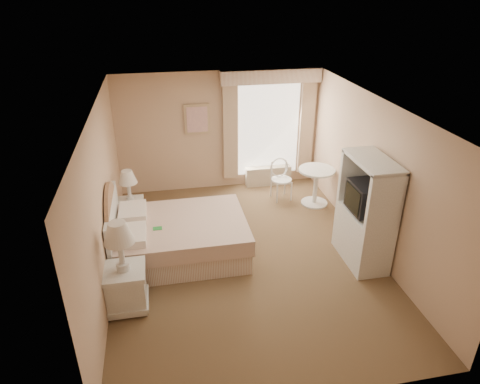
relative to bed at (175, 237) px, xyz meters
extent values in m
cube|color=brown|center=(1.12, -0.29, -0.35)|extent=(4.20, 5.50, 0.01)
cube|color=silver|center=(1.12, -0.29, 2.15)|extent=(4.20, 5.50, 0.01)
cube|color=#D1AC8B|center=(1.12, 2.46, 0.90)|extent=(4.20, 0.01, 2.50)
cube|color=#D1AC8B|center=(1.12, -3.04, 0.90)|extent=(4.20, 0.01, 2.50)
cube|color=#D1AC8B|center=(-0.98, -0.29, 0.90)|extent=(0.01, 5.50, 2.50)
cube|color=#D1AC8B|center=(3.22, -0.29, 0.90)|extent=(0.01, 5.50, 2.50)
cube|color=white|center=(2.17, 2.43, 0.90)|extent=(1.30, 0.02, 2.00)
cube|color=#D0AE92|center=(1.34, 2.38, 0.90)|extent=(0.30, 0.08, 2.05)
cube|color=#D0AE92|center=(3.00, 2.38, 0.90)|extent=(0.30, 0.08, 2.05)
cube|color=tan|center=(2.17, 2.34, 2.02)|extent=(2.05, 0.20, 0.28)
cube|color=beige|center=(2.17, 2.34, -0.14)|extent=(1.00, 0.22, 0.42)
cube|color=tan|center=(0.67, 2.43, 1.20)|extent=(0.52, 0.03, 0.62)
cube|color=beige|center=(0.67, 2.41, 1.20)|extent=(0.42, 0.02, 0.52)
cube|color=tan|center=(0.12, 0.00, -0.18)|extent=(2.02, 1.54, 0.35)
cube|color=beige|center=(0.12, 0.00, 0.13)|extent=(2.08, 1.60, 0.27)
cube|color=white|center=(-0.64, -0.37, 0.32)|extent=(0.43, 0.60, 0.13)
cube|color=white|center=(-0.64, 0.37, 0.32)|extent=(0.43, 0.60, 0.13)
cube|color=green|center=(-0.26, -0.14, 0.27)|extent=(0.14, 0.10, 0.01)
cube|color=silver|center=(-0.93, 0.00, 0.18)|extent=(0.06, 1.63, 1.06)
cylinder|color=#9F7354|center=(-0.93, 0.00, 0.28)|extent=(0.05, 1.45, 1.45)
cube|color=white|center=(-0.72, -1.15, -0.05)|extent=(0.51, 0.51, 0.55)
cube|color=white|center=(-0.72, -1.15, 0.26)|extent=(0.55, 0.55, 0.07)
cube|color=white|center=(-0.72, -1.15, -0.24)|extent=(0.55, 0.55, 0.06)
cylinder|color=silver|center=(-0.72, -1.15, 0.35)|extent=(0.18, 0.18, 0.11)
cylinder|color=silver|center=(-0.72, -1.15, 0.57)|extent=(0.08, 0.08, 0.44)
cone|color=silver|center=(-0.72, -1.15, 0.87)|extent=(0.40, 0.40, 0.29)
cube|color=white|center=(-0.72, 1.07, -0.10)|extent=(0.42, 0.42, 0.45)
cube|color=white|center=(-0.72, 1.07, 0.15)|extent=(0.45, 0.45, 0.05)
cube|color=white|center=(-0.72, 1.07, -0.26)|extent=(0.45, 0.45, 0.05)
cylinder|color=silver|center=(-0.72, 1.07, 0.22)|extent=(0.14, 0.14, 0.09)
cylinder|color=silver|center=(-0.72, 1.07, 0.40)|extent=(0.06, 0.06, 0.36)
cone|color=silver|center=(-0.72, 1.07, 0.65)|extent=(0.33, 0.33, 0.24)
cylinder|color=silver|center=(2.87, 1.28, -0.33)|extent=(0.53, 0.53, 0.03)
cylinder|color=silver|center=(2.87, 1.28, 0.03)|extent=(0.08, 0.08, 0.72)
cylinder|color=white|center=(2.87, 1.28, 0.39)|extent=(0.72, 0.72, 0.04)
cylinder|color=silver|center=(2.13, 1.44, -0.14)|extent=(0.03, 0.03, 0.42)
cylinder|color=silver|center=(2.44, 1.48, -0.14)|extent=(0.03, 0.03, 0.42)
cylinder|color=silver|center=(2.08, 1.75, -0.14)|extent=(0.03, 0.03, 0.42)
cylinder|color=silver|center=(2.40, 1.80, -0.14)|extent=(0.03, 0.03, 0.42)
cylinder|color=white|center=(2.26, 1.62, 0.08)|extent=(0.46, 0.46, 0.04)
torus|color=silver|center=(2.24, 1.75, 0.30)|extent=(0.41, 0.16, 0.40)
cylinder|color=silver|center=(2.08, 1.75, 0.25)|extent=(0.03, 0.03, 0.37)
cylinder|color=silver|center=(2.40, 1.80, 0.25)|extent=(0.03, 0.03, 0.37)
cube|color=white|center=(2.93, -0.70, 0.08)|extent=(0.53, 1.05, 0.86)
cube|color=white|center=(2.93, -1.19, 0.95)|extent=(0.53, 0.08, 0.86)
cube|color=white|center=(2.93, -0.21, 0.95)|extent=(0.53, 0.08, 0.86)
cube|color=white|center=(2.93, -0.70, 1.38)|extent=(0.53, 1.05, 0.06)
cube|color=white|center=(3.17, -0.70, 0.95)|extent=(0.04, 1.05, 0.86)
cube|color=black|center=(2.91, -0.70, 0.78)|extent=(0.46, 0.58, 0.46)
cube|color=black|center=(2.68, -0.70, 0.78)|extent=(0.02, 0.48, 0.38)
camera|label=1|loc=(-0.09, -5.98, 3.75)|focal=32.00mm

